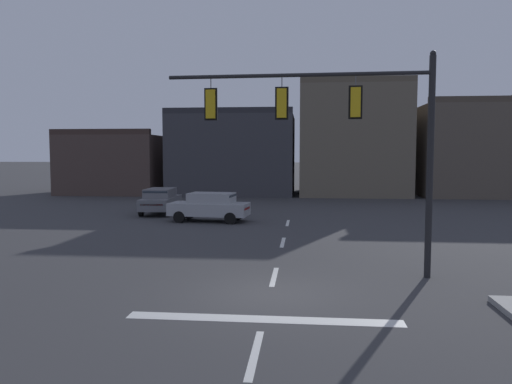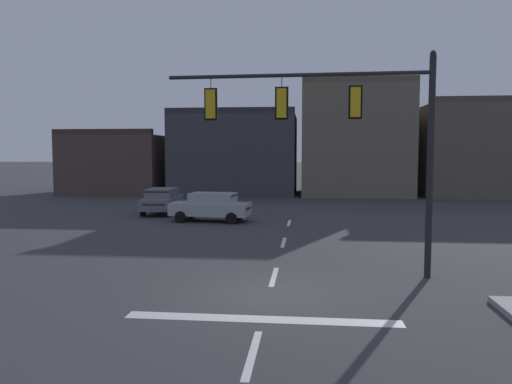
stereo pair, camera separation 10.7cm
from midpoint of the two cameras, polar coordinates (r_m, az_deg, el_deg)
The scene contains 7 objects.
ground_plane at distance 13.76m, azimuth 1.71°, elevation -11.68°, with size 400.00×400.00×0.00m, color #353538.
stop_bar_paint at distance 11.86m, azimuth 0.97°, elevation -14.34°, with size 6.40×0.50×0.01m, color silver.
lane_centreline at distance 15.69m, azimuth 2.27°, elevation -9.64°, with size 0.16×26.40×0.01m.
signal_mast_near_side at distance 15.72m, azimuth 9.98°, elevation 7.80°, with size 8.23×0.54×6.88m.
car_lot_nearside at distance 28.09m, azimuth -5.05°, elevation -1.63°, with size 4.59×2.28×1.61m.
car_lot_middle at distance 32.13m, azimuth -10.57°, elevation -0.92°, with size 2.06×4.52×1.61m.
building_row at distance 47.74m, azimuth 12.72°, elevation 4.75°, with size 50.55×10.55×10.24m.
Camera 2 is at (1.03, -13.18, 3.82)m, focal length 34.97 mm.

